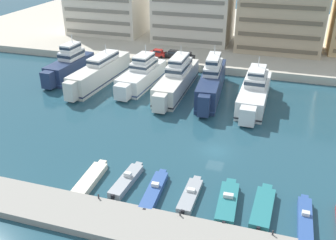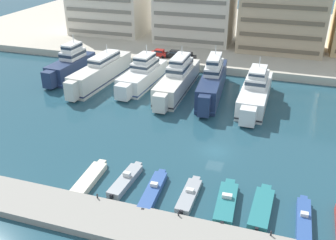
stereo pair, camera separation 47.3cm
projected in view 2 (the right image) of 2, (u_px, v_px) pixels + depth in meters
The scene contains 25 objects.
ground_plane at pixel (216, 152), 55.11m from camera, with size 400.00×400.00×0.00m, color #234C5B.
quay_promenade at pixel (260, 35), 112.29m from camera, with size 180.00×70.00×1.72m, color beige.
pier_dock at pixel (181, 237), 39.21m from camera, with size 120.00×5.73×0.88m, color #9E998E.
yacht_navy_far_left at pixel (71, 65), 81.85m from camera, with size 5.09×16.61×9.06m.
yacht_ivory_left at pixel (101, 72), 78.68m from camera, with size 5.40×22.61×7.59m.
yacht_white_mid_left at pixel (142, 75), 77.82m from camera, with size 5.92×18.82×7.98m.
yacht_ivory_center_left at pixel (178, 79), 74.81m from camera, with size 4.34×22.74×8.60m.
yacht_navy_center at pixel (212, 82), 72.68m from camera, with size 5.13×21.93×9.32m.
yacht_white_center_right at pixel (255, 92), 69.34m from camera, with size 5.01×20.49×8.24m.
motorboat_cream_far_left at pixel (90, 178), 48.53m from camera, with size 2.10×7.89×0.88m.
motorboat_grey_left at pixel (126, 180), 48.11m from camera, with size 2.17×7.91×1.43m.
motorboat_blue_mid_left at pixel (153, 190), 46.17m from camera, with size 2.00×8.45×1.33m.
motorboat_grey_center_left at pixel (189, 195), 45.50m from camera, with size 1.85×7.34×1.10m.
motorboat_teal_center at pixel (226, 202), 44.08m from camera, with size 2.49×8.35×1.47m.
motorboat_teal_center_right at pixel (262, 208), 43.25m from camera, with size 2.55×8.37×0.92m.
motorboat_blue_mid_right at pixel (304, 221), 41.23m from camera, with size 1.52×8.40×1.38m.
car_red_far_left at pixel (159, 53), 90.12m from camera, with size 4.18×2.08×1.80m.
car_black_left at pixel (174, 54), 89.36m from camera, with size 4.10×1.92×1.80m.
car_black_mid_left at pixel (187, 56), 87.97m from camera, with size 4.18×2.09×1.80m.
apartment_block_far_left at pixel (110, 0), 108.42m from camera, with size 21.70×15.38×20.58m.
apartment_block_left at pixel (196, 2), 99.81m from camera, with size 20.62×15.11×22.17m.
apartment_block_mid_left at pixel (283, 15), 91.89m from camera, with size 20.85×13.38×19.24m.
bollard_west at pixel (97, 196), 44.08m from camera, with size 0.20×0.20×0.61m.
bollard_west_mid at pixel (178, 213), 41.37m from camera, with size 0.20×0.20×0.61m.
bollard_east_mid at pixel (271, 233), 38.66m from camera, with size 0.20×0.20×0.61m.
Camera 2 is at (7.61, -46.87, 29.22)m, focal length 40.00 mm.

